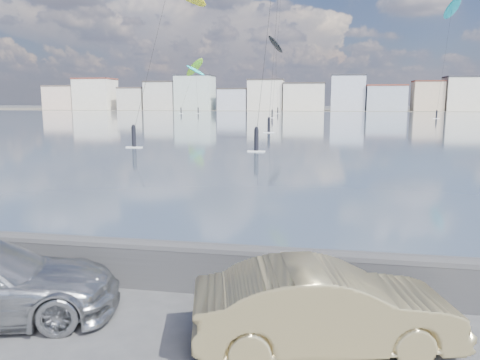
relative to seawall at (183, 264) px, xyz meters
name	(u,v)px	position (x,y,z in m)	size (l,w,h in m)	color
ground	(132,357)	(0.00, -2.70, -0.58)	(700.00, 700.00, 0.00)	#333335
bay_water	(312,120)	(0.00, 88.80, -0.58)	(500.00, 177.00, 0.00)	#3E4D64
far_shore_strip	(320,110)	(0.00, 197.30, -0.57)	(500.00, 60.00, 0.00)	#4C473D
seawall	(183,264)	(0.00, 0.00, 0.00)	(400.00, 0.36, 1.08)	#28282B
far_buildings	(323,95)	(1.31, 183.30, 5.44)	(240.79, 13.26, 14.60)	beige
car_champagne	(325,307)	(2.98, -1.87, 0.12)	(1.49, 4.27, 1.41)	tan
kitesurfer_1	(452,10)	(30.72, 110.85, 24.10)	(5.95, 13.55, 27.05)	#19BFBF
kitesurfer_3	(195,71)	(-39.43, 141.49, 12.87)	(7.80, 9.66, 15.84)	#19BFBF
kitesurfer_5	(276,45)	(-14.31, 150.23, 21.56)	(6.20, 19.63, 25.45)	black
kitesurfer_7	(195,68)	(-40.84, 145.50, 14.22)	(9.16, 17.70, 18.39)	#8CD826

